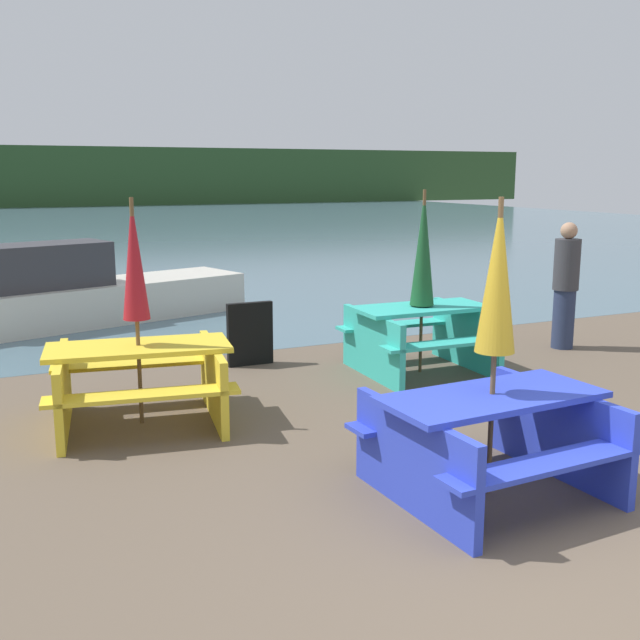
{
  "coord_description": "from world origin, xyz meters",
  "views": [
    {
      "loc": [
        -2.83,
        -2.67,
        2.24
      ],
      "look_at": [
        0.1,
        3.74,
        0.85
      ],
      "focal_mm": 42.0,
      "sensor_mm": 36.0,
      "label": 1
    }
  ],
  "objects_px": {
    "person": "(565,286)",
    "picnic_table_blue": "(490,434)",
    "picnic_table_teal": "(421,333)",
    "umbrella_gold": "(498,278)",
    "signboard": "(250,334)",
    "boat": "(79,294)",
    "picnic_table_yellow": "(140,376)",
    "umbrella_crimson": "(134,261)",
    "umbrella_darkgreen": "(423,249)"
  },
  "relations": [
    {
      "from": "person",
      "to": "picnic_table_blue",
      "type": "bearing_deg",
      "value": -138.03
    },
    {
      "from": "picnic_table_teal",
      "to": "umbrella_gold",
      "type": "xyz_separation_m",
      "value": [
        -1.32,
        -3.02,
        1.09
      ]
    },
    {
      "from": "umbrella_gold",
      "to": "signboard",
      "type": "relative_size",
      "value": 2.78
    },
    {
      "from": "boat",
      "to": "person",
      "type": "xyz_separation_m",
      "value": [
        5.5,
        -4.27,
        0.36
      ]
    },
    {
      "from": "picnic_table_teal",
      "to": "umbrella_gold",
      "type": "bearing_deg",
      "value": -113.63
    },
    {
      "from": "picnic_table_yellow",
      "to": "signboard",
      "type": "bearing_deg",
      "value": 44.65
    },
    {
      "from": "picnic_table_yellow",
      "to": "umbrella_gold",
      "type": "relative_size",
      "value": 0.86
    },
    {
      "from": "picnic_table_blue",
      "to": "signboard",
      "type": "distance_m",
      "value": 4.14
    },
    {
      "from": "boat",
      "to": "umbrella_crimson",
      "type": "bearing_deg",
      "value": -107.72
    },
    {
      "from": "picnic_table_yellow",
      "to": "boat",
      "type": "bearing_deg",
      "value": 89.04
    },
    {
      "from": "umbrella_gold",
      "to": "signboard",
      "type": "height_order",
      "value": "umbrella_gold"
    },
    {
      "from": "person",
      "to": "signboard",
      "type": "height_order",
      "value": "person"
    },
    {
      "from": "umbrella_darkgreen",
      "to": "boat",
      "type": "bearing_deg",
      "value": 125.02
    },
    {
      "from": "umbrella_darkgreen",
      "to": "umbrella_crimson",
      "type": "distance_m",
      "value": 3.3
    },
    {
      "from": "umbrella_darkgreen",
      "to": "boat",
      "type": "relative_size",
      "value": 0.42
    },
    {
      "from": "boat",
      "to": "person",
      "type": "distance_m",
      "value": 6.98
    },
    {
      "from": "picnic_table_blue",
      "to": "picnic_table_teal",
      "type": "relative_size",
      "value": 1.06
    },
    {
      "from": "umbrella_gold",
      "to": "person",
      "type": "xyz_separation_m",
      "value": [
        3.65,
        3.28,
        -0.72
      ]
    },
    {
      "from": "umbrella_darkgreen",
      "to": "boat",
      "type": "xyz_separation_m",
      "value": [
        -3.18,
        4.53,
        -0.96
      ]
    },
    {
      "from": "boat",
      "to": "signboard",
      "type": "distance_m",
      "value": 3.75
    },
    {
      "from": "umbrella_crimson",
      "to": "person",
      "type": "xyz_separation_m",
      "value": [
        5.59,
        0.73,
        -0.66
      ]
    },
    {
      "from": "picnic_table_teal",
      "to": "signboard",
      "type": "relative_size",
      "value": 2.07
    },
    {
      "from": "picnic_table_teal",
      "to": "boat",
      "type": "height_order",
      "value": "boat"
    },
    {
      "from": "picnic_table_blue",
      "to": "umbrella_crimson",
      "type": "height_order",
      "value": "umbrella_crimson"
    },
    {
      "from": "picnic_table_yellow",
      "to": "picnic_table_teal",
      "type": "distance_m",
      "value": 3.29
    },
    {
      "from": "picnic_table_blue",
      "to": "boat",
      "type": "height_order",
      "value": "boat"
    },
    {
      "from": "picnic_table_blue",
      "to": "umbrella_gold",
      "type": "xyz_separation_m",
      "value": [
        0.0,
        0.0,
        1.1
      ]
    },
    {
      "from": "picnic_table_yellow",
      "to": "umbrella_darkgreen",
      "type": "distance_m",
      "value": 3.43
    },
    {
      "from": "person",
      "to": "picnic_table_yellow",
      "type": "bearing_deg",
      "value": -172.54
    },
    {
      "from": "signboard",
      "to": "umbrella_crimson",
      "type": "bearing_deg",
      "value": -135.35
    },
    {
      "from": "umbrella_darkgreen",
      "to": "picnic_table_yellow",
      "type": "bearing_deg",
      "value": -171.78
    },
    {
      "from": "umbrella_crimson",
      "to": "person",
      "type": "distance_m",
      "value": 5.67
    },
    {
      "from": "picnic_table_teal",
      "to": "picnic_table_blue",
      "type": "bearing_deg",
      "value": -113.63
    },
    {
      "from": "signboard",
      "to": "umbrella_darkgreen",
      "type": "bearing_deg",
      "value": -33.79
    },
    {
      "from": "umbrella_gold",
      "to": "umbrella_darkgreen",
      "type": "relative_size",
      "value": 1.01
    },
    {
      "from": "person",
      "to": "picnic_table_teal",
      "type": "bearing_deg",
      "value": -173.61
    },
    {
      "from": "person",
      "to": "umbrella_gold",
      "type": "bearing_deg",
      "value": -138.03
    },
    {
      "from": "picnic_table_blue",
      "to": "boat",
      "type": "bearing_deg",
      "value": 103.81
    },
    {
      "from": "picnic_table_teal",
      "to": "umbrella_crimson",
      "type": "distance_m",
      "value": 3.45
    },
    {
      "from": "picnic_table_yellow",
      "to": "picnic_table_blue",
      "type": "bearing_deg",
      "value": -52.7
    },
    {
      "from": "umbrella_crimson",
      "to": "umbrella_gold",
      "type": "bearing_deg",
      "value": -52.7
    },
    {
      "from": "picnic_table_blue",
      "to": "umbrella_crimson",
      "type": "distance_m",
      "value": 3.37
    },
    {
      "from": "umbrella_crimson",
      "to": "boat",
      "type": "xyz_separation_m",
      "value": [
        0.08,
        5.01,
        -1.03
      ]
    },
    {
      "from": "umbrella_darkgreen",
      "to": "umbrella_gold",
      "type": "bearing_deg",
      "value": -113.63
    },
    {
      "from": "picnic_table_blue",
      "to": "umbrella_gold",
      "type": "height_order",
      "value": "umbrella_gold"
    },
    {
      "from": "umbrella_crimson",
      "to": "boat",
      "type": "relative_size",
      "value": 0.41
    },
    {
      "from": "boat",
      "to": "signboard",
      "type": "relative_size",
      "value": 6.58
    },
    {
      "from": "boat",
      "to": "umbrella_gold",
      "type": "bearing_deg",
      "value": -92.95
    },
    {
      "from": "picnic_table_blue",
      "to": "picnic_table_yellow",
      "type": "height_order",
      "value": "picnic_table_blue"
    },
    {
      "from": "picnic_table_teal",
      "to": "umbrella_crimson",
      "type": "bearing_deg",
      "value": -171.78
    }
  ]
}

